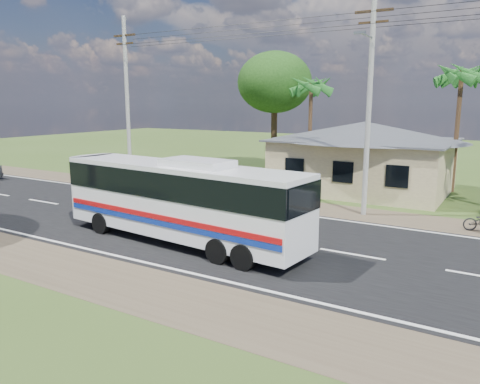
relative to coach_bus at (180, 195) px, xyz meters
The scene contains 8 objects.
ground 3.47m from the coach_bus, 47.59° to the left, with size 120.00×120.00×0.00m, color #364E1B.
road 3.46m from the coach_bus, 47.59° to the left, with size 120.00×16.00×0.03m.
house 15.39m from the coach_bus, 79.06° to the left, with size 12.40×10.00×5.00m.
utility_poles 10.44m from the coach_bus, 61.89° to the left, with size 32.80×2.22×11.00m.
palm_mid 19.98m from the coach_bus, 65.78° to the left, with size 2.80×2.80×8.20m.
palm_far 18.81m from the coach_bus, 96.56° to the left, with size 2.80×2.80×7.70m.
tree_behind_house 21.62m from the coach_bus, 106.84° to the left, with size 6.00×6.00×9.61m.
coach_bus is the anchor object (origin of this frame).
Camera 1 is at (9.55, -16.49, 5.64)m, focal length 35.00 mm.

